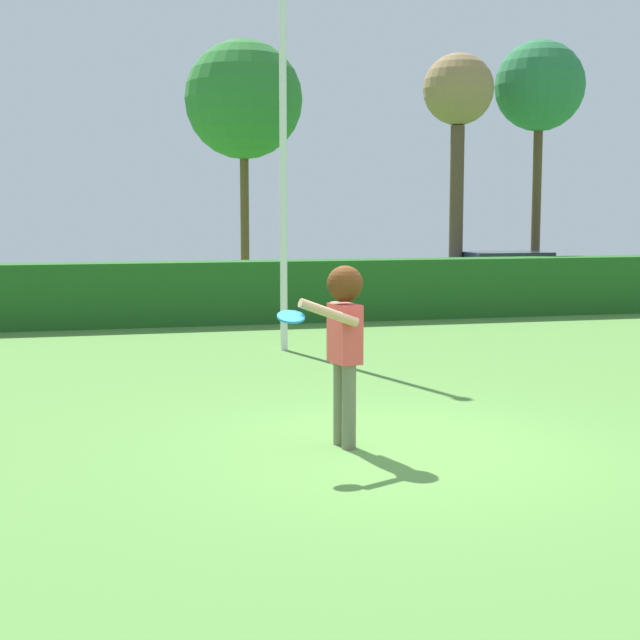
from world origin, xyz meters
TOP-DOWN VIEW (x-y plane):
  - ground_plane at (0.00, 0.00)m, footprint 60.00×60.00m
  - person at (-0.43, 0.11)m, footprint 0.72×0.65m
  - frisbee at (-1.04, -0.26)m, footprint 0.26×0.25m
  - lamppost at (0.32, 6.58)m, footprint 0.24×0.24m
  - hedge_row at (0.00, 10.61)m, footprint 28.86×0.90m
  - parked_car_blue at (8.15, 14.60)m, footprint 4.21×1.82m
  - oak_tree at (6.87, 15.01)m, footprint 1.90×1.90m
  - willow_tree at (1.59, 18.17)m, footprint 3.38×3.38m
  - birch_tree at (9.51, 15.52)m, footprint 2.50×2.50m

SIDE VIEW (x-z plane):
  - ground_plane at x=0.00m, z-range 0.00..0.00m
  - hedge_row at x=0.00m, z-range 0.00..1.30m
  - parked_car_blue at x=8.15m, z-range 0.06..1.31m
  - person at x=-0.43m, z-range 0.26..2.06m
  - frisbee at x=-1.04m, z-range 1.30..1.40m
  - lamppost at x=0.32m, z-range 0.32..6.77m
  - oak_tree at x=6.87m, z-range 2.03..8.57m
  - willow_tree at x=1.59m, z-range 1.90..9.11m
  - birch_tree at x=9.51m, z-range 2.22..9.30m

